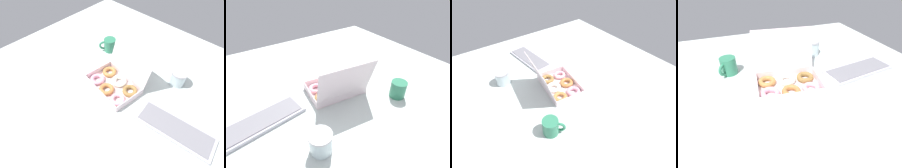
# 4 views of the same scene
# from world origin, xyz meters

# --- Properties ---
(ground_plane) EXTENTS (1.80, 1.80, 0.02)m
(ground_plane) POSITION_xyz_m (0.00, 0.00, -0.01)
(ground_plane) COLOR silver
(donut_box) EXTENTS (0.36, 0.32, 0.26)m
(donut_box) POSITION_xyz_m (0.01, 0.03, 0.03)
(donut_box) COLOR white
(donut_box) RESTS_ON ground_plane
(keyboard) EXTENTS (0.43, 0.20, 0.02)m
(keyboard) POSITION_xyz_m (0.45, 0.02, 0.01)
(keyboard) COLOR #BBB8C5
(keyboard) RESTS_ON ground_plane
(coffee_mug) EXTENTS (0.10, 0.11, 0.10)m
(coffee_mug) POSITION_xyz_m (-0.26, 0.26, 0.05)
(coffee_mug) COLOR #2F7E5A
(coffee_mug) RESTS_ON ground_plane
(glass_jar) EXTENTS (0.10, 0.10, 0.10)m
(glass_jar) POSITION_xyz_m (0.29, 0.32, 0.05)
(glass_jar) COLOR silver
(glass_jar) RESTS_ON ground_plane
(paper_napkin) EXTENTS (0.14, 0.13, 0.00)m
(paper_napkin) POSITION_xyz_m (0.19, -0.23, 0.00)
(paper_napkin) COLOR white
(paper_napkin) RESTS_ON ground_plane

